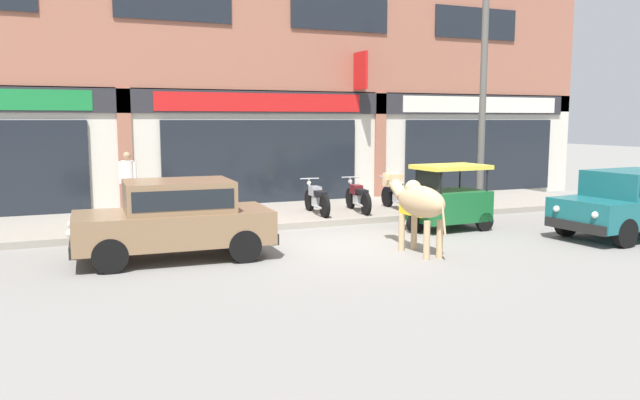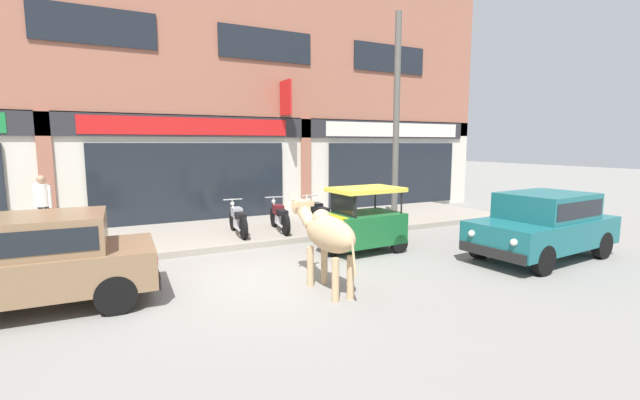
{
  "view_description": "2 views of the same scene",
  "coord_description": "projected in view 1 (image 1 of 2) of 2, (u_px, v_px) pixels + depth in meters",
  "views": [
    {
      "loc": [
        -5.5,
        -11.34,
        2.56
      ],
      "look_at": [
        -0.3,
        1.0,
        0.83
      ],
      "focal_mm": 35.0,
      "sensor_mm": 36.0,
      "label": 1
    },
    {
      "loc": [
        -2.6,
        -7.51,
        2.54
      ],
      "look_at": [
        1.82,
        1.0,
        1.26
      ],
      "focal_mm": 24.0,
      "sensor_mm": 36.0,
      "label": 2
    }
  ],
  "objects": [
    {
      "name": "cow",
      "position": [
        418.0,
        202.0,
        11.89
      ],
      "size": [
        0.56,
        2.15,
        1.61
      ],
      "color": "tan",
      "rests_on": "ground"
    },
    {
      "name": "auto_rickshaw",
      "position": [
        446.0,
        202.0,
        14.49
      ],
      "size": [
        2.02,
        1.25,
        1.52
      ],
      "color": "black",
      "rests_on": "ground"
    },
    {
      "name": "utility_pole",
      "position": [
        483.0,
        97.0,
        16.64
      ],
      "size": [
        0.18,
        0.18,
        6.02
      ],
      "primitive_type": "cylinder",
      "color": "#595651",
      "rests_on": "sidewalk"
    },
    {
      "name": "motorcycle_2",
      "position": [
        398.0,
        195.0,
        16.74
      ],
      "size": [
        0.52,
        1.81,
        0.88
      ],
      "color": "black",
      "rests_on": "sidewalk"
    },
    {
      "name": "motorcycle_0",
      "position": [
        317.0,
        199.0,
        15.99
      ],
      "size": [
        0.52,
        1.81,
        0.88
      ],
      "color": "black",
      "rests_on": "sidewalk"
    },
    {
      "name": "car_0",
      "position": [
        176.0,
        216.0,
        11.43
      ],
      "size": [
        3.67,
        1.75,
        1.46
      ],
      "color": "black",
      "rests_on": "ground"
    },
    {
      "name": "ground_plane",
      "position": [
        352.0,
        245.0,
        12.81
      ],
      "size": [
        90.0,
        90.0,
        0.0
      ],
      "primitive_type": "plane",
      "color": "gray"
    },
    {
      "name": "car_1",
      "position": [
        633.0,
        200.0,
        13.61
      ],
      "size": [
        3.71,
        1.89,
        1.46
      ],
      "color": "black",
      "rests_on": "ground"
    },
    {
      "name": "motorcycle_1",
      "position": [
        358.0,
        197.0,
        16.4
      ],
      "size": [
        0.55,
        1.81,
        0.88
      ],
      "color": "black",
      "rests_on": "sidewalk"
    },
    {
      "name": "shop_building",
      "position": [
        259.0,
        51.0,
        17.93
      ],
      "size": [
        23.0,
        1.4,
        9.47
      ],
      "color": "#9E604C",
      "rests_on": "ground"
    },
    {
      "name": "sidewalk",
      "position": [
        285.0,
        214.0,
        16.54
      ],
      "size": [
        19.0,
        3.78,
        0.15
      ],
      "primitive_type": "cube",
      "color": "gray",
      "rests_on": "ground"
    },
    {
      "name": "pedestrian",
      "position": [
        128.0,
        176.0,
        15.84
      ],
      "size": [
        0.42,
        0.33,
        1.6
      ],
      "color": "#2D2D33",
      "rests_on": "sidewalk"
    }
  ]
}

